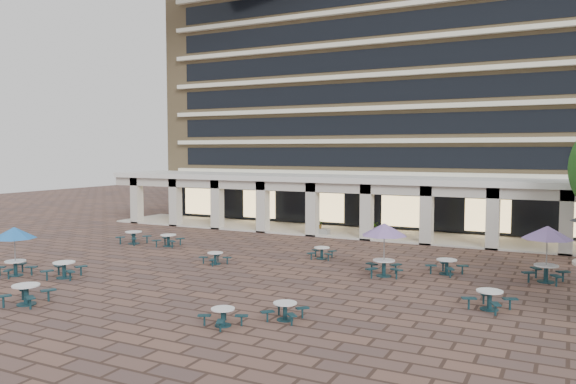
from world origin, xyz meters
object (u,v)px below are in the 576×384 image
Objects in this scene: picnic_table_2 at (223,315)px; planter_right at (375,232)px; picnic_table_1 at (26,293)px; planter_left at (320,229)px.

picnic_table_2 is 21.61m from planter_right.
picnic_table_1 is 1.24× the size of picnic_table_2.
planter_left is 4.28m from planter_right.
picnic_table_2 is (8.79, 1.27, -0.10)m from picnic_table_1.
picnic_table_2 is at bearing -8.03° from picnic_table_1.
planter_right is (-1.29, 21.57, 0.11)m from picnic_table_2.
planter_left reaches higher than picnic_table_1.
picnic_table_2 is at bearing -75.52° from planter_left.
picnic_table_1 is at bearing -152.12° from picnic_table_2.
planter_right reaches higher than picnic_table_2.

